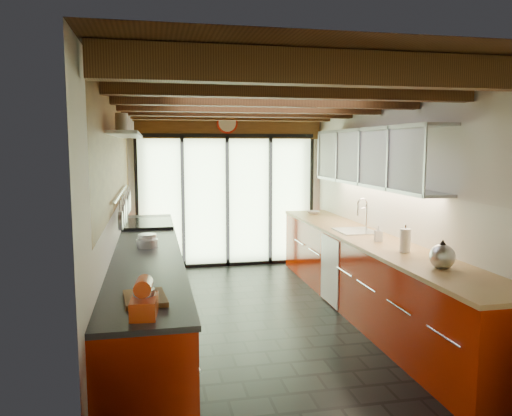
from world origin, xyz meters
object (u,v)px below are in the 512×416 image
stand_mixer (144,300)px  bowl (313,212)px  kettle (442,255)px  paper_towel (405,241)px  soap_bottle (379,233)px

stand_mixer → bowl: size_ratio=1.46×
kettle → paper_towel: bearing=90.0°
soap_bottle → paper_towel: bearing=-90.0°
paper_towel → bowl: (0.00, 2.92, -0.09)m
kettle → paper_towel: 0.66m
stand_mixer → soap_bottle: stand_mixer is taller
soap_bottle → stand_mixer: bearing=-142.0°
kettle → soap_bottle: bearing=90.0°
stand_mixer → paper_towel: bearing=28.6°
paper_towel → stand_mixer: bearing=-151.4°
kettle → bowl: size_ratio=1.39×
paper_towel → soap_bottle: bearing=90.0°
stand_mixer → kettle: bearing=16.0°
kettle → bowl: bearing=90.0°
kettle → paper_towel: paper_towel is taller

